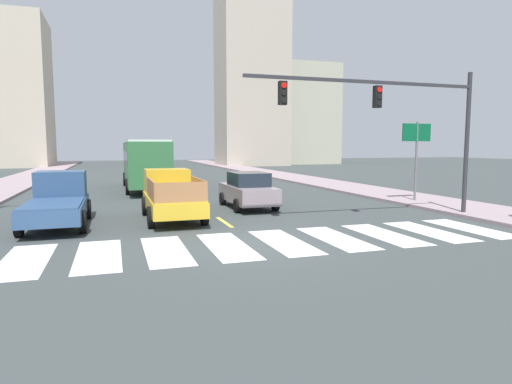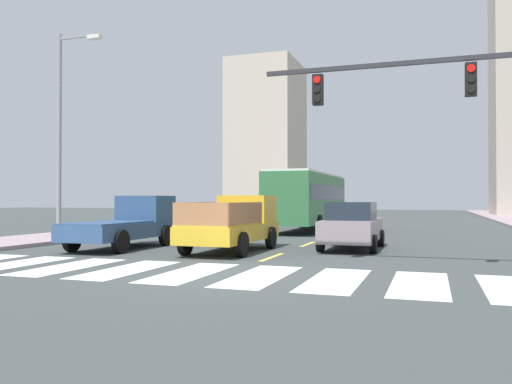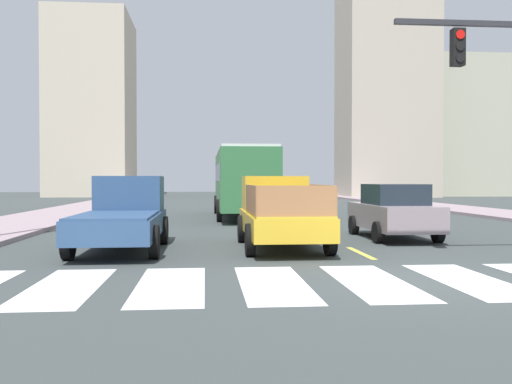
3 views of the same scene
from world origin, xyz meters
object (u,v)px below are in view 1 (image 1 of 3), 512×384
at_px(sedan_near_right, 248,190).
at_px(traffic_signal_gantry, 403,114).
at_px(pickup_stakebed, 171,196).
at_px(direction_sign_green, 416,144).
at_px(pickup_dark, 58,200).
at_px(city_bus, 145,161).

distance_m(sedan_near_right, traffic_signal_gantry, 7.77).
height_order(pickup_stakebed, direction_sign_green, direction_sign_green).
xyz_separation_m(pickup_dark, city_bus, (4.03, 12.62, 1.03)).
distance_m(pickup_stakebed, city_bus, 12.48).
distance_m(traffic_signal_gantry, direction_sign_green, 5.78).
xyz_separation_m(traffic_signal_gantry, direction_sign_green, (3.90, 4.10, -1.20)).
distance_m(pickup_stakebed, pickup_dark, 4.23).
bearing_deg(pickup_stakebed, traffic_signal_gantry, -19.78).
bearing_deg(pickup_dark, traffic_signal_gantry, -11.33).
height_order(pickup_stakebed, sedan_near_right, pickup_stakebed).
height_order(city_bus, direction_sign_green, direction_sign_green).
bearing_deg(city_bus, traffic_signal_gantry, -61.52).
distance_m(pickup_stakebed, traffic_signal_gantry, 9.89).
distance_m(city_bus, sedan_near_right, 11.40).
bearing_deg(sedan_near_right, city_bus, 112.82).
relative_size(pickup_dark, sedan_near_right, 1.18).
bearing_deg(direction_sign_green, sedan_near_right, 174.23).
height_order(sedan_near_right, traffic_signal_gantry, traffic_signal_gantry).
bearing_deg(city_bus, direction_sign_green, -43.20).
relative_size(pickup_dark, direction_sign_green, 1.24).
distance_m(sedan_near_right, direction_sign_green, 9.12).
bearing_deg(pickup_stakebed, city_bus, 90.91).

